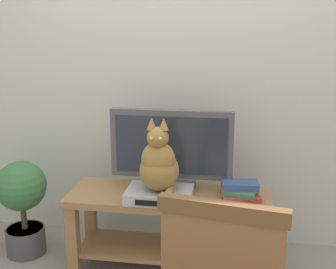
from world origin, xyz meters
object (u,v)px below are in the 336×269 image
object	(u,v)px
media_box	(159,195)
potted_plant	(22,201)
tv	(171,148)
book_stack	(240,191)
tv_stand	(169,217)
cat	(159,164)

from	to	relation	value
media_box	potted_plant	distance (m)	0.96
tv	media_box	xyz separation A→B (m)	(-0.05, -0.18, -0.24)
media_box	potted_plant	bearing A→B (deg)	173.72
book_stack	potted_plant	size ratio (longest dim) A/B	0.38
tv_stand	book_stack	world-z (taller)	book_stack
tv_stand	cat	distance (m)	0.40
tv_stand	tv	size ratio (longest dim) A/B	1.63
book_stack	potted_plant	bearing A→B (deg)	179.94
tv	book_stack	world-z (taller)	tv
book_stack	media_box	bearing A→B (deg)	-167.92
cat	potted_plant	distance (m)	1.01
media_box	potted_plant	size ratio (longest dim) A/B	0.60
media_box	potted_plant	xyz separation A→B (m)	(-0.94, 0.10, -0.15)
media_box	book_stack	bearing A→B (deg)	12.08
media_box	cat	bearing A→B (deg)	-85.33
tv_stand	potted_plant	size ratio (longest dim) A/B	1.92
tv_stand	potted_plant	bearing A→B (deg)	179.33
tv_stand	cat	xyz separation A→B (m)	(-0.04, -0.11, 0.38)
cat	tv	bearing A→B (deg)	76.79
cat	potted_plant	size ratio (longest dim) A/B	0.69
media_box	cat	xyz separation A→B (m)	(0.00, -0.01, 0.20)
tv	cat	bearing A→B (deg)	-103.21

